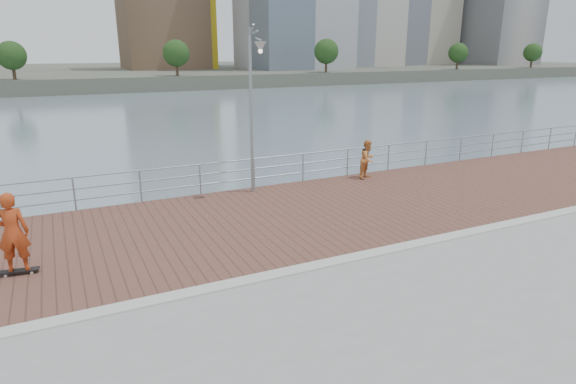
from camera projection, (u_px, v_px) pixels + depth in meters
name	position (u px, v px, depth m)	size (l,w,h in m)	color
water	(323.00, 337.00, 12.13)	(400.00, 400.00, 0.00)	slate
brick_lane	(265.00, 219.00, 14.66)	(40.00, 6.80, 0.02)	brown
curb	(324.00, 264.00, 11.55)	(40.00, 0.40, 0.06)	#B7B5AD
far_shore	(72.00, 74.00, 117.33)	(320.00, 95.00, 2.50)	#4C5142
guardrail	(228.00, 173.00, 17.39)	(39.06, 0.06, 1.13)	#8C9EA8
street_lamp	(255.00, 83.00, 16.02)	(0.40, 1.17, 5.50)	gray
skateboard	(19.00, 271.00, 11.04)	(0.86, 0.33, 0.10)	black
skateboarder	(12.00, 232.00, 10.77)	(0.68, 0.45, 1.87)	#AD3B17
bystander	(368.00, 159.00, 19.07)	(0.75, 0.58, 1.54)	#D7843F
shoreline_trees	(215.00, 54.00, 85.94)	(169.46, 4.86, 6.48)	#473323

